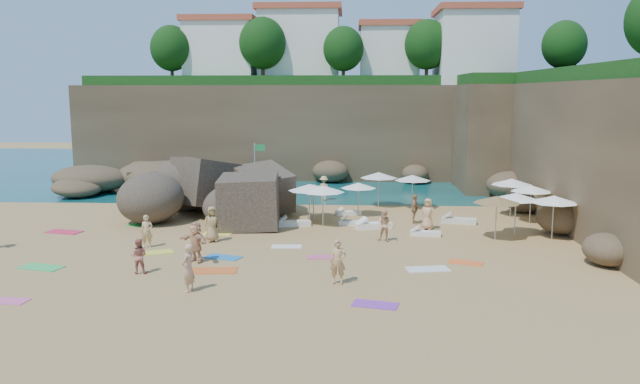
{
  "coord_description": "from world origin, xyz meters",
  "views": [
    {
      "loc": [
        3.66,
        -30.78,
        7.44
      ],
      "look_at": [
        2.0,
        3.0,
        2.0
      ],
      "focal_mm": 35.0,
      "sensor_mm": 36.0,
      "label": 1
    }
  ],
  "objects_px": {
    "person_stand_0": "(147,231)",
    "person_stand_6": "(188,268)",
    "flag_pole": "(257,164)",
    "parasol_1": "(310,187)",
    "parasol_2": "(379,175)",
    "person_stand_2": "(324,188)",
    "person_stand_1": "(139,256)",
    "person_stand_4": "(428,214)",
    "lounger_0": "(294,223)",
    "person_stand_3": "(415,209)",
    "person_stand_5": "(216,194)",
    "rock_outcrop": "(203,215)",
    "parasol_0": "(413,178)"
  },
  "relations": [
    {
      "from": "flag_pole",
      "to": "person_stand_4",
      "type": "distance_m",
      "value": 14.17
    },
    {
      "from": "parasol_0",
      "to": "parasol_1",
      "type": "height_order",
      "value": "parasol_1"
    },
    {
      "from": "person_stand_1",
      "to": "person_stand_6",
      "type": "xyz_separation_m",
      "value": [
        2.67,
        -2.26,
        0.18
      ]
    },
    {
      "from": "person_stand_1",
      "to": "person_stand_5",
      "type": "xyz_separation_m",
      "value": [
        -0.07,
        15.31,
        0.06
      ]
    },
    {
      "from": "rock_outcrop",
      "to": "person_stand_1",
      "type": "height_order",
      "value": "rock_outcrop"
    },
    {
      "from": "person_stand_6",
      "to": "flag_pole",
      "type": "bearing_deg",
      "value": -164.62
    },
    {
      "from": "person_stand_0",
      "to": "person_stand_6",
      "type": "height_order",
      "value": "person_stand_6"
    },
    {
      "from": "rock_outcrop",
      "to": "flag_pole",
      "type": "bearing_deg",
      "value": 67.14
    },
    {
      "from": "person_stand_3",
      "to": "person_stand_5",
      "type": "bearing_deg",
      "value": 76.16
    },
    {
      "from": "person_stand_4",
      "to": "person_stand_6",
      "type": "relative_size",
      "value": 0.94
    },
    {
      "from": "flag_pole",
      "to": "parasol_1",
      "type": "height_order",
      "value": "flag_pole"
    },
    {
      "from": "person_stand_3",
      "to": "person_stand_5",
      "type": "xyz_separation_m",
      "value": [
        -12.47,
        4.76,
        -0.04
      ]
    },
    {
      "from": "lounger_0",
      "to": "person_stand_3",
      "type": "distance_m",
      "value": 6.94
    },
    {
      "from": "parasol_1",
      "to": "person_stand_4",
      "type": "height_order",
      "value": "parasol_1"
    },
    {
      "from": "parasol_1",
      "to": "parasol_2",
      "type": "bearing_deg",
      "value": 53.46
    },
    {
      "from": "person_stand_1",
      "to": "person_stand_4",
      "type": "xyz_separation_m",
      "value": [
        12.97,
        9.0,
        0.12
      ]
    },
    {
      "from": "person_stand_5",
      "to": "person_stand_6",
      "type": "distance_m",
      "value": 17.77
    },
    {
      "from": "person_stand_1",
      "to": "person_stand_4",
      "type": "distance_m",
      "value": 15.79
    },
    {
      "from": "person_stand_0",
      "to": "person_stand_4",
      "type": "bearing_deg",
      "value": 5.04
    },
    {
      "from": "rock_outcrop",
      "to": "person_stand_2",
      "type": "distance_m",
      "value": 9.18
    },
    {
      "from": "person_stand_5",
      "to": "person_stand_4",
      "type": "bearing_deg",
      "value": -11.92
    },
    {
      "from": "flag_pole",
      "to": "person_stand_1",
      "type": "relative_size",
      "value": 2.68
    },
    {
      "from": "person_stand_0",
      "to": "person_stand_1",
      "type": "height_order",
      "value": "person_stand_0"
    },
    {
      "from": "rock_outcrop",
      "to": "person_stand_3",
      "type": "height_order",
      "value": "rock_outcrop"
    },
    {
      "from": "flag_pole",
      "to": "person_stand_2",
      "type": "relative_size",
      "value": 2.34
    },
    {
      "from": "parasol_2",
      "to": "lounger_0",
      "type": "height_order",
      "value": "parasol_2"
    },
    {
      "from": "parasol_2",
      "to": "person_stand_4",
      "type": "xyz_separation_m",
      "value": [
        2.39,
        -6.69,
        -1.23
      ]
    },
    {
      "from": "person_stand_0",
      "to": "person_stand_4",
      "type": "xyz_separation_m",
      "value": [
        14.03,
        4.7,
        0.07
      ]
    },
    {
      "from": "rock_outcrop",
      "to": "person_stand_1",
      "type": "bearing_deg",
      "value": -88.97
    },
    {
      "from": "person_stand_2",
      "to": "person_stand_5",
      "type": "distance_m",
      "value": 7.48
    },
    {
      "from": "person_stand_1",
      "to": "person_stand_6",
      "type": "height_order",
      "value": "person_stand_6"
    },
    {
      "from": "person_stand_1",
      "to": "person_stand_3",
      "type": "height_order",
      "value": "person_stand_3"
    },
    {
      "from": "person_stand_2",
      "to": "person_stand_1",
      "type": "bearing_deg",
      "value": 79.61
    },
    {
      "from": "rock_outcrop",
      "to": "lounger_0",
      "type": "distance_m",
      "value": 6.42
    },
    {
      "from": "parasol_2",
      "to": "person_stand_0",
      "type": "distance_m",
      "value": 16.34
    },
    {
      "from": "lounger_0",
      "to": "person_stand_4",
      "type": "xyz_separation_m",
      "value": [
        7.39,
        -0.52,
        0.71
      ]
    },
    {
      "from": "person_stand_4",
      "to": "parasol_2",
      "type": "bearing_deg",
      "value": 130.06
    },
    {
      "from": "rock_outcrop",
      "to": "person_stand_6",
      "type": "bearing_deg",
      "value": -78.76
    },
    {
      "from": "rock_outcrop",
      "to": "parasol_0",
      "type": "bearing_deg",
      "value": 12.49
    },
    {
      "from": "lounger_0",
      "to": "person_stand_6",
      "type": "relative_size",
      "value": 1.02
    },
    {
      "from": "person_stand_0",
      "to": "person_stand_6",
      "type": "distance_m",
      "value": 7.55
    },
    {
      "from": "parasol_2",
      "to": "person_stand_5",
      "type": "bearing_deg",
      "value": -177.89
    },
    {
      "from": "lounger_0",
      "to": "person_stand_2",
      "type": "bearing_deg",
      "value": 69.65
    },
    {
      "from": "flag_pole",
      "to": "person_stand_3",
      "type": "bearing_deg",
      "value": -36.53
    },
    {
      "from": "parasol_2",
      "to": "person_stand_2",
      "type": "height_order",
      "value": "parasol_2"
    },
    {
      "from": "parasol_0",
      "to": "person_stand_6",
      "type": "height_order",
      "value": "parasol_0"
    },
    {
      "from": "rock_outcrop",
      "to": "person_stand_4",
      "type": "bearing_deg",
      "value": -14.01
    },
    {
      "from": "person_stand_1",
      "to": "person_stand_2",
      "type": "bearing_deg",
      "value": -114.63
    },
    {
      "from": "person_stand_1",
      "to": "person_stand_3",
      "type": "distance_m",
      "value": 16.29
    },
    {
      "from": "person_stand_1",
      "to": "person_stand_2",
      "type": "relative_size",
      "value": 0.88
    }
  ]
}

